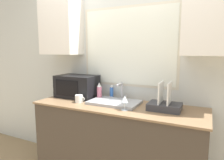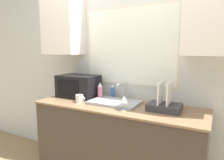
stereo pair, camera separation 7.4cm
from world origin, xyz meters
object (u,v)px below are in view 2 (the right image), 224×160
(faucet, at_px, (122,90))
(wine_glass, at_px, (124,100))
(spray_bottle, at_px, (100,91))
(mug_near_sink, at_px, (80,98))
(dish_rack, at_px, (164,105))
(microwave, at_px, (78,86))
(soap_bottle, at_px, (112,92))

(faucet, xyz_separation_m, wine_glass, (0.20, -0.38, -0.02))
(faucet, relative_size, spray_bottle, 1.02)
(mug_near_sink, xyz_separation_m, wine_glass, (0.59, -0.05, 0.07))
(faucet, height_order, wine_glass, faucet)
(dish_rack, distance_m, wine_glass, 0.41)
(microwave, distance_m, spray_bottle, 0.32)
(microwave, relative_size, spray_bottle, 2.42)
(dish_rack, distance_m, spray_bottle, 0.83)
(spray_bottle, bearing_deg, wine_glass, -32.46)
(faucet, distance_m, soap_bottle, 0.16)
(soap_bottle, distance_m, mug_near_sink, 0.43)
(dish_rack, relative_size, spray_bottle, 1.52)
(soap_bottle, relative_size, mug_near_sink, 1.36)
(dish_rack, relative_size, wine_glass, 2.13)
(spray_bottle, bearing_deg, dish_rack, -7.45)
(faucet, height_order, microwave, microwave)
(faucet, relative_size, dish_rack, 0.67)
(mug_near_sink, bearing_deg, dish_rack, 7.96)
(dish_rack, height_order, soap_bottle, dish_rack)
(dish_rack, relative_size, soap_bottle, 1.95)
(microwave, bearing_deg, wine_glass, -19.35)
(spray_bottle, distance_m, mug_near_sink, 0.28)
(dish_rack, bearing_deg, microwave, 175.57)
(microwave, height_order, soap_bottle, microwave)
(dish_rack, bearing_deg, soap_bottle, 162.49)
(faucet, xyz_separation_m, spray_bottle, (-0.26, -0.09, -0.03))
(faucet, bearing_deg, dish_rack, -19.10)
(dish_rack, relative_size, mug_near_sink, 2.65)
(faucet, bearing_deg, soap_bottle, 168.71)
(faucet, height_order, mug_near_sink, faucet)
(soap_bottle, bearing_deg, microwave, -162.64)
(spray_bottle, height_order, soap_bottle, spray_bottle)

